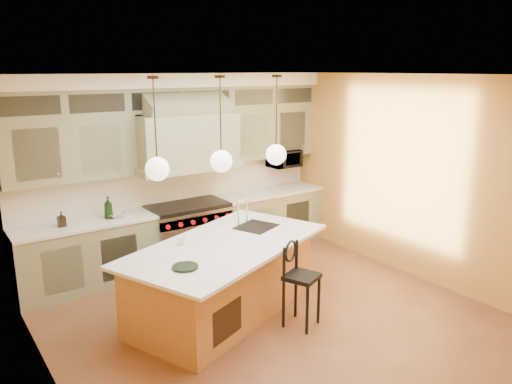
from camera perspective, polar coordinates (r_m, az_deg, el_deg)
floor at (r=6.31m, az=1.70°, el=-14.11°), size 5.00×5.00×0.00m
ceiling at (r=5.57m, az=1.92°, el=13.23°), size 5.00×5.00×0.00m
wall_back at (r=7.87m, az=-9.17°, el=2.64°), size 5.00×0.00×5.00m
wall_front at (r=4.16m, az=23.12°, el=-8.66°), size 5.00×0.00×5.00m
wall_left at (r=4.78m, az=-23.09°, el=-5.73°), size 0.00×5.00×5.00m
wall_right at (r=7.50m, az=17.29°, el=1.63°), size 0.00×5.00×5.00m
back_cabinetry at (r=7.64m, az=-8.29°, el=2.18°), size 5.00×0.77×2.90m
range at (r=7.80m, az=-7.74°, el=-4.73°), size 1.20×0.74×0.96m
kitchen_island at (r=6.25m, az=-3.72°, el=-9.66°), size 2.97×2.27×1.35m
counter_stool at (r=5.92m, az=5.01°, el=-9.86°), size 0.47×0.47×1.03m
microwave at (r=8.68m, az=3.24°, el=3.85°), size 0.54×0.37×0.30m
oil_bottle_a at (r=7.20m, az=-16.53°, el=-1.73°), size 0.13×0.13×0.31m
oil_bottle_b at (r=7.05m, az=-21.34°, el=-2.91°), size 0.10×0.10×0.20m
fruit_bowl at (r=7.27m, az=-15.53°, el=-2.53°), size 0.27×0.27×0.06m
cup at (r=6.05m, az=-8.46°, el=-5.48°), size 0.13×0.13×0.10m
pendant_left at (r=5.45m, az=-11.23°, el=2.90°), size 0.26×0.26×1.11m
pendant_center at (r=5.81m, az=-4.00°, el=3.81°), size 0.26×0.26×1.11m
pendant_right at (r=6.25m, az=2.31°, el=4.56°), size 0.26×0.26×1.11m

